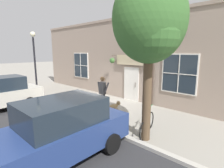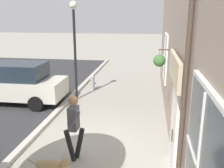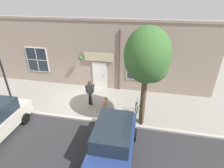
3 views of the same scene
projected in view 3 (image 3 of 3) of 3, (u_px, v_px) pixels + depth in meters
ground_plane at (82, 101)px, 12.21m from camera, size 90.00×90.00×0.00m
storefront_facade at (90, 55)px, 13.06m from camera, size 0.95×18.00×5.20m
pedestrian_walking at (90, 90)px, 11.27m from camera, size 0.52×0.55×1.79m
dog_on_leash at (105, 102)px, 11.18m from camera, size 1.05×0.27×0.68m
street_tree_by_curb at (148, 58)px, 8.30m from camera, size 2.51×2.26×5.42m
leaning_bicycle at (138, 112)px, 10.35m from camera, size 1.69×0.50×1.00m
parked_car_mid_block at (113, 143)px, 7.57m from camera, size 4.32×1.97×1.75m
street_lamp at (2, 67)px, 10.11m from camera, size 0.32×0.32×4.28m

